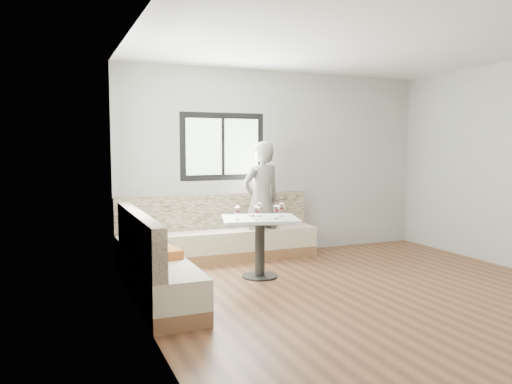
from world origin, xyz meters
TOP-DOWN VIEW (x-y plane):
  - room at (-0.08, 0.08)m, footprint 5.01×5.01m
  - banquette at (-1.59, 1.63)m, footprint 2.90×2.80m
  - table at (-0.86, 1.19)m, footprint 1.09×0.94m
  - person at (-0.42, 2.17)m, footprint 0.70×0.54m
  - olive_ramekin at (-0.93, 1.32)m, footprint 0.09×0.09m
  - wine_glass_a at (-1.18, 1.12)m, footprint 0.08×0.08m
  - wine_glass_b at (-0.96, 1.04)m, footprint 0.08×0.08m
  - wine_glass_c at (-0.71, 1.02)m, footprint 0.08×0.08m
  - wine_glass_d at (-0.82, 1.29)m, footprint 0.08×0.08m
  - wine_glass_e at (-0.56, 1.19)m, footprint 0.08×0.08m

SIDE VIEW (x-z plane):
  - banquette at x=-1.59m, z-range -0.14..0.81m
  - table at x=-0.86m, z-range 0.19..0.95m
  - olive_ramekin at x=-0.93m, z-range 0.76..0.80m
  - person at x=-0.42m, z-range 0.00..1.73m
  - wine_glass_a at x=-1.18m, z-range 0.80..0.98m
  - wine_glass_b at x=-0.96m, z-range 0.80..0.98m
  - wine_glass_c at x=-0.71m, z-range 0.80..0.98m
  - wine_glass_d at x=-0.82m, z-range 0.80..0.98m
  - wine_glass_e at x=-0.56m, z-range 0.80..0.98m
  - room at x=-0.08m, z-range 0.01..2.82m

